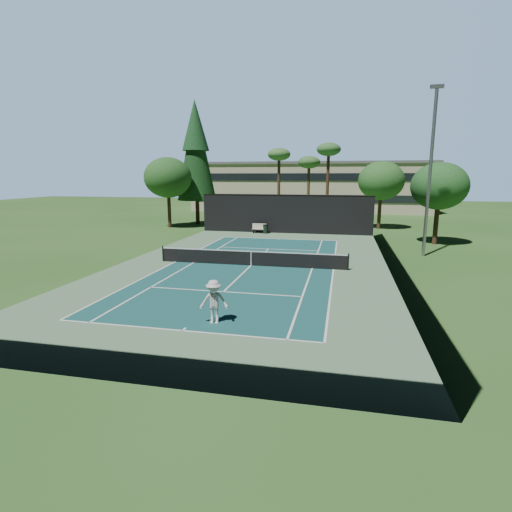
{
  "coord_description": "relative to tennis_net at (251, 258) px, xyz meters",
  "views": [
    {
      "loc": [
        5.94,
        -25.64,
        5.95
      ],
      "look_at": [
        1.0,
        -3.0,
        1.3
      ],
      "focal_mm": 28.0,
      "sensor_mm": 36.0,
      "label": 1
    }
  ],
  "objects": [
    {
      "name": "palm_a",
      "position": [
        -2.0,
        24.0,
        7.63
      ],
      "size": [
        2.8,
        2.8,
        9.32
      ],
      "color": "#452D1D",
      "rests_on": "ground"
    },
    {
      "name": "court_surface",
      "position": [
        0.0,
        0.0,
        -0.55
      ],
      "size": [
        10.97,
        23.77,
        0.01
      ],
      "primitive_type": "cube",
      "color": "#184E4E",
      "rests_on": "ground"
    },
    {
      "name": "tennis_net",
      "position": [
        0.0,
        0.0,
        0.0
      ],
      "size": [
        12.9,
        0.1,
        1.1
      ],
      "color": "black",
      "rests_on": "ground"
    },
    {
      "name": "tennis_ball_d",
      "position": [
        -2.02,
        3.1,
        -0.52
      ],
      "size": [
        0.08,
        0.08,
        0.08
      ],
      "primitive_type": "sphere",
      "color": "#C7DC32",
      "rests_on": "ground"
    },
    {
      "name": "decid_tree_b",
      "position": [
        14.0,
        12.0,
        4.52
      ],
      "size": [
        4.8,
        4.8,
        7.14
      ],
      "color": "#472D1E",
      "rests_on": "ground"
    },
    {
      "name": "tennis_ball_b",
      "position": [
        -2.65,
        4.07,
        -0.52
      ],
      "size": [
        0.08,
        0.08,
        0.08
      ],
      "primitive_type": "sphere",
      "color": "#DAEF36",
      "rests_on": "ground"
    },
    {
      "name": "palm_c",
      "position": [
        4.0,
        23.0,
        8.05
      ],
      "size": [
        2.8,
        2.8,
        9.77
      ],
      "color": "#452B1D",
      "rests_on": "ground"
    },
    {
      "name": "trash_bin",
      "position": [
        -1.97,
        15.32,
        -0.08
      ],
      "size": [
        0.56,
        0.56,
        0.95
      ],
      "color": "black",
      "rests_on": "ground"
    },
    {
      "name": "pine_tree",
      "position": [
        -12.0,
        22.0,
        9.0
      ],
      "size": [
        4.8,
        4.8,
        15.0
      ],
      "color": "#40271B",
      "rests_on": "ground"
    },
    {
      "name": "fence",
      "position": [
        0.0,
        0.06,
        1.45
      ],
      "size": [
        18.04,
        32.05,
        4.03
      ],
      "color": "black",
      "rests_on": "ground"
    },
    {
      "name": "tennis_ball_a",
      "position": [
        -5.3,
        -11.56,
        -0.52
      ],
      "size": [
        0.07,
        0.07,
        0.07
      ],
      "primitive_type": "sphere",
      "color": "#C9DF32",
      "rests_on": "ground"
    },
    {
      "name": "player",
      "position": [
        0.95,
        -10.79,
        0.36
      ],
      "size": [
        1.28,
        0.88,
        1.83
      ],
      "primitive_type": "imported",
      "rotation": [
        0.0,
        0.0,
        0.17
      ],
      "color": "silver",
      "rests_on": "ground"
    },
    {
      "name": "ground",
      "position": [
        0.0,
        0.0,
        -0.56
      ],
      "size": [
        160.0,
        160.0,
        0.0
      ],
      "primitive_type": "plane",
      "color": "#2B5720",
      "rests_on": "ground"
    },
    {
      "name": "park_bench",
      "position": [
        -2.68,
        15.45,
        -0.01
      ],
      "size": [
        1.5,
        0.45,
        1.02
      ],
      "color": "#B8AF99",
      "rests_on": "ground"
    },
    {
      "name": "decid_tree_a",
      "position": [
        10.0,
        22.0,
        4.86
      ],
      "size": [
        5.12,
        5.12,
        7.62
      ],
      "color": "#422C1C",
      "rests_on": "ground"
    },
    {
      "name": "tennis_ball_c",
      "position": [
        0.88,
        1.34,
        -0.53
      ],
      "size": [
        0.06,
        0.06,
        0.06
      ],
      "primitive_type": "sphere",
      "color": "#D3F638",
      "rests_on": "ground"
    },
    {
      "name": "court_lines",
      "position": [
        0.0,
        0.0,
        -0.54
      ],
      "size": [
        11.07,
        23.87,
        0.01
      ],
      "color": "white",
      "rests_on": "ground"
    },
    {
      "name": "campus_building",
      "position": [
        0.0,
        45.98,
        3.65
      ],
      "size": [
        40.5,
        12.5,
        8.3
      ],
      "color": "#B6AC8D",
      "rests_on": "ground"
    },
    {
      "name": "palm_b",
      "position": [
        1.5,
        26.0,
        6.8
      ],
      "size": [
        2.8,
        2.8,
        8.42
      ],
      "color": "#4C3820",
      "rests_on": "ground"
    },
    {
      "name": "apron_slab",
      "position": [
        0.0,
        0.0,
        -0.55
      ],
      "size": [
        18.0,
        32.0,
        0.01
      ],
      "primitive_type": "cube",
      "color": "#59805B",
      "rests_on": "ground"
    },
    {
      "name": "light_pole",
      "position": [
        12.0,
        6.0,
        5.9
      ],
      "size": [
        0.9,
        0.25,
        12.22
      ],
      "color": "#92959A",
      "rests_on": "ground"
    },
    {
      "name": "decid_tree_c",
      "position": [
        -14.0,
        18.0,
        5.21
      ],
      "size": [
        5.44,
        5.44,
        8.09
      ],
      "color": "#492D1F",
      "rests_on": "ground"
    }
  ]
}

